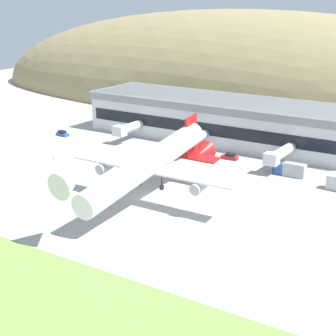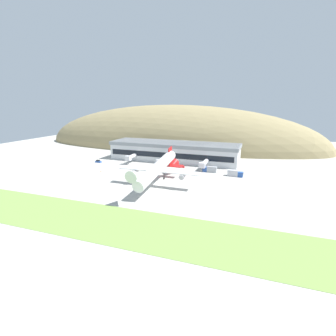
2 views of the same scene
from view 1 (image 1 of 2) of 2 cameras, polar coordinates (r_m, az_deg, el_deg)
name	(u,v)px [view 1 (image 1 of 2)]	position (r m, az deg, el deg)	size (l,w,h in m)	color
ground_plane	(148,197)	(120.10, -2.00, -2.99)	(368.17, 368.17, 0.00)	#ADAAA3
hill_backdrop	(246,103)	(224.19, 7.90, 6.57)	(251.60, 76.85, 71.30)	#8E7F56
terminal_building	(226,117)	(165.11, 5.92, 5.14)	(84.85, 22.68, 12.13)	silver
jetway_0	(127,128)	(163.52, -4.17, 4.03)	(3.38, 11.47, 5.43)	silver
jetway_1	(190,141)	(149.79, 2.24, 2.80)	(3.38, 15.17, 5.43)	silver
jetway_2	(279,154)	(139.69, 11.23, 1.37)	(3.38, 14.08, 5.43)	silver
cargo_airplane	(148,165)	(113.01, -2.04, 0.27)	(38.76, 50.66, 13.17)	white
service_car_0	(62,134)	(173.70, -10.68, 3.45)	(4.22, 2.23, 1.62)	#264C99
service_car_1	(230,157)	(147.56, 6.30, 1.15)	(4.54, 2.23, 1.67)	#B21E1E
box_truck	(290,170)	(136.42, 12.29, -0.16)	(7.82, 2.24, 3.25)	#264C99
traffic_cone_0	(54,158)	(150.40, -11.55, 1.04)	(0.52, 0.52, 0.58)	orange
traffic_cone_1	(163,174)	(134.09, -0.54, -0.62)	(0.52, 0.52, 0.58)	orange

